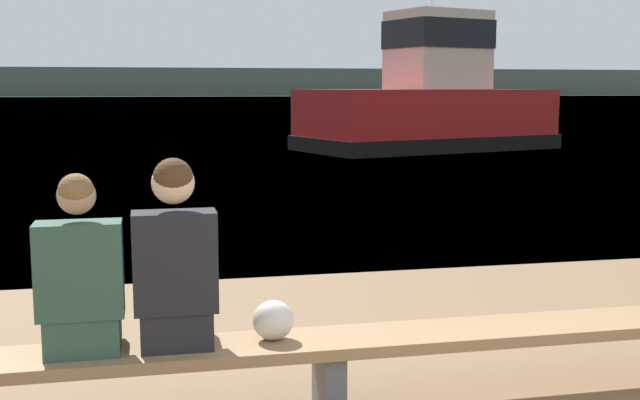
# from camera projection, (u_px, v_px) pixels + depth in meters

# --- Properties ---
(water_surface) EXTENTS (240.00, 240.00, 0.00)m
(water_surface) POSITION_uv_depth(u_px,v_px,m) (156.00, 99.00, 124.03)
(water_surface) COLOR teal
(water_surface) RESTS_ON ground
(far_shoreline) EXTENTS (600.00, 12.00, 6.01)m
(far_shoreline) POSITION_uv_depth(u_px,v_px,m) (152.00, 82.00, 176.22)
(far_shoreline) COLOR #424738
(far_shoreline) RESTS_ON ground
(bench_main) EXTENTS (8.10, 0.44, 0.43)m
(bench_main) POSITION_uv_depth(u_px,v_px,m) (329.00, 349.00, 4.52)
(bench_main) COLOR #8E6B47
(bench_main) RESTS_ON ground
(person_left) EXTENTS (0.44, 0.41, 0.96)m
(person_left) POSITION_uv_depth(u_px,v_px,m) (81.00, 280.00, 4.19)
(person_left) COLOR #2D4C3D
(person_left) RESTS_ON bench_main
(person_right) EXTENTS (0.44, 0.42, 1.03)m
(person_right) POSITION_uv_depth(u_px,v_px,m) (175.00, 266.00, 4.28)
(person_right) COLOR black
(person_right) RESTS_ON bench_main
(shopping_bag) EXTENTS (0.23, 0.19, 0.22)m
(shopping_bag) POSITION_uv_depth(u_px,v_px,m) (273.00, 320.00, 4.45)
(shopping_bag) COLOR beige
(shopping_bag) RESTS_ON bench_main
(tugboat_red) EXTENTS (8.17, 5.62, 6.35)m
(tugboat_red) POSITION_uv_depth(u_px,v_px,m) (429.00, 106.00, 23.79)
(tugboat_red) COLOR #A81919
(tugboat_red) RESTS_ON water_surface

